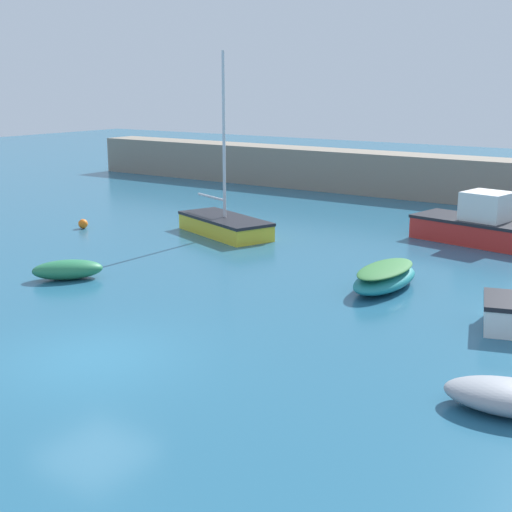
# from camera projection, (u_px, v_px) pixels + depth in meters

# --- Properties ---
(ground_plane) EXTENTS (120.00, 120.00, 0.20)m
(ground_plane) POSITION_uv_depth(u_px,v_px,m) (92.00, 363.00, 16.48)
(ground_plane) COLOR #235B7A
(harbor_breakwater) EXTENTS (51.74, 2.50, 2.34)m
(harbor_breakwater) POSITION_uv_depth(u_px,v_px,m) (472.00, 180.00, 37.51)
(harbor_breakwater) COLOR gray
(harbor_breakwater) RESTS_ON ground_plane
(rowboat_with_red_cover) EXTENTS (1.48, 3.44, 0.75)m
(rowboat_with_red_cover) POSITION_uv_depth(u_px,v_px,m) (385.00, 277.00, 21.94)
(rowboat_with_red_cover) COLOR teal
(rowboat_with_red_cover) RESTS_ON ground_plane
(dinghy_near_pier) EXTENTS (2.20, 2.30, 0.63)m
(dinghy_near_pier) POSITION_uv_depth(u_px,v_px,m) (68.00, 270.00, 23.01)
(dinghy_near_pier) COLOR #287A4C
(dinghy_near_pier) RESTS_ON ground_plane
(sailboat_tall_mast) EXTENTS (5.04, 3.41, 7.43)m
(sailboat_tall_mast) POSITION_uv_depth(u_px,v_px,m) (225.00, 224.00, 29.71)
(sailboat_tall_mast) COLOR yellow
(sailboat_tall_mast) RESTS_ON ground_plane
(cabin_cruiser_white) EXTENTS (5.25, 2.98, 2.06)m
(cabin_cruiser_white) POSITION_uv_depth(u_px,v_px,m) (479.00, 225.00, 28.16)
(cabin_cruiser_white) COLOR red
(cabin_cruiser_white) RESTS_ON ground_plane
(mooring_buoy_orange) EXTENTS (0.41, 0.41, 0.41)m
(mooring_buoy_orange) POSITION_uv_depth(u_px,v_px,m) (83.00, 224.00, 31.02)
(mooring_buoy_orange) COLOR orange
(mooring_buoy_orange) RESTS_ON ground_plane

